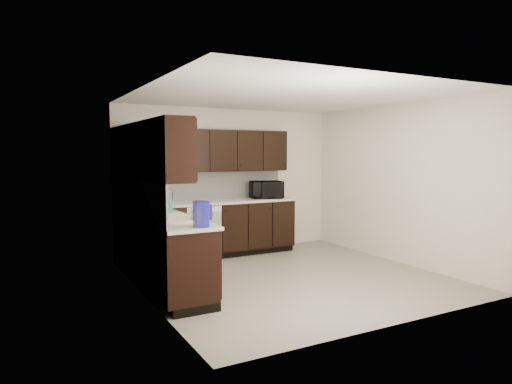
% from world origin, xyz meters
% --- Properties ---
extents(floor, '(4.00, 4.00, 0.00)m').
position_xyz_m(floor, '(0.00, 0.00, 0.00)').
color(floor, gray).
rests_on(floor, ground).
extents(ceiling, '(4.00, 4.00, 0.00)m').
position_xyz_m(ceiling, '(0.00, 0.00, 2.50)').
color(ceiling, white).
rests_on(ceiling, wall_back).
extents(wall_back, '(4.00, 0.02, 2.50)m').
position_xyz_m(wall_back, '(0.00, 2.00, 1.25)').
color(wall_back, beige).
rests_on(wall_back, floor).
extents(wall_left, '(0.02, 4.00, 2.50)m').
position_xyz_m(wall_left, '(-2.00, 0.00, 1.25)').
color(wall_left, beige).
rests_on(wall_left, floor).
extents(wall_right, '(0.02, 4.00, 2.50)m').
position_xyz_m(wall_right, '(2.00, 0.00, 1.25)').
color(wall_right, beige).
rests_on(wall_right, floor).
extents(wall_front, '(4.00, 0.02, 2.50)m').
position_xyz_m(wall_front, '(0.00, -2.00, 1.25)').
color(wall_front, beige).
rests_on(wall_front, floor).
extents(lower_cabinets, '(3.00, 2.80, 0.90)m').
position_xyz_m(lower_cabinets, '(-1.01, 1.11, 0.41)').
color(lower_cabinets, black).
rests_on(lower_cabinets, floor).
extents(countertop, '(3.03, 2.83, 0.04)m').
position_xyz_m(countertop, '(-1.01, 1.11, 0.92)').
color(countertop, beige).
rests_on(countertop, lower_cabinets).
extents(backsplash, '(3.00, 2.80, 0.48)m').
position_xyz_m(backsplash, '(-1.22, 1.32, 1.18)').
color(backsplash, silver).
rests_on(backsplash, countertop).
extents(upper_cabinets, '(3.00, 2.80, 0.70)m').
position_xyz_m(upper_cabinets, '(-1.10, 1.20, 1.77)').
color(upper_cabinets, black).
rests_on(upper_cabinets, wall_back).
extents(dishwasher, '(0.58, 0.04, 0.78)m').
position_xyz_m(dishwasher, '(-0.70, 1.41, 0.55)').
color(dishwasher, beige).
rests_on(dishwasher, lower_cabinets).
extents(sink, '(0.54, 0.82, 0.42)m').
position_xyz_m(sink, '(-1.68, -0.01, 0.88)').
color(sink, beige).
rests_on(sink, countertop).
extents(microwave, '(0.62, 0.50, 0.30)m').
position_xyz_m(microwave, '(0.56, 1.64, 1.09)').
color(microwave, black).
rests_on(microwave, countertop).
extents(soap_bottle_a, '(0.11, 0.11, 0.20)m').
position_xyz_m(soap_bottle_a, '(-1.48, -0.28, 1.04)').
color(soap_bottle_a, gray).
rests_on(soap_bottle_a, countertop).
extents(soap_bottle_b, '(0.12, 0.12, 0.25)m').
position_xyz_m(soap_bottle_b, '(-1.81, 0.31, 1.07)').
color(soap_bottle_b, gray).
rests_on(soap_bottle_b, countertop).
extents(toaster_oven, '(0.40, 0.36, 0.21)m').
position_xyz_m(toaster_oven, '(-1.28, 1.75, 1.05)').
color(toaster_oven, silver).
rests_on(toaster_oven, countertop).
extents(storage_bin, '(0.55, 0.49, 0.18)m').
position_xyz_m(storage_bin, '(-1.72, 1.35, 1.03)').
color(storage_bin, silver).
rests_on(storage_bin, countertop).
extents(blue_pitcher, '(0.19, 0.19, 0.28)m').
position_xyz_m(blue_pitcher, '(-1.58, -0.70, 1.08)').
color(blue_pitcher, '#111092').
rests_on(blue_pitcher, countertop).
extents(teal_tumbler, '(0.10, 0.10, 0.19)m').
position_xyz_m(teal_tumbler, '(-1.53, 0.59, 1.03)').
color(teal_tumbler, '#0D9482').
rests_on(teal_tumbler, countertop).
extents(paper_towel_roll, '(0.15, 0.15, 0.29)m').
position_xyz_m(paper_towel_roll, '(-1.54, 1.35, 1.08)').
color(paper_towel_roll, white).
rests_on(paper_towel_roll, countertop).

